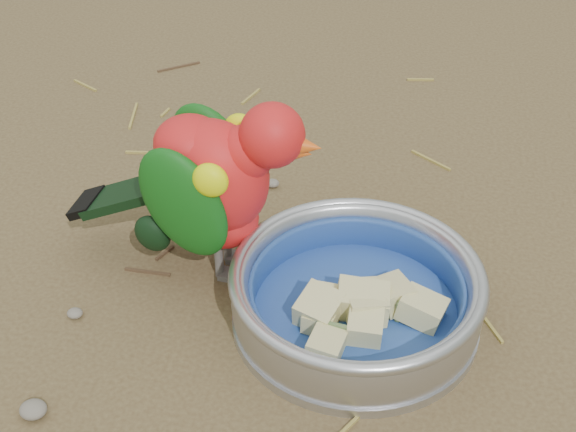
# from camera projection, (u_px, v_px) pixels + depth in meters

# --- Properties ---
(ground) EXTENTS (60.00, 60.00, 0.00)m
(ground) POSITION_uv_depth(u_px,v_px,m) (262.00, 270.00, 0.82)
(ground) COLOR brown
(food_bowl) EXTENTS (0.23, 0.23, 0.02)m
(food_bowl) POSITION_uv_depth(u_px,v_px,m) (355.00, 315.00, 0.76)
(food_bowl) COLOR #B2B2BA
(food_bowl) RESTS_ON ground
(bowl_wall) EXTENTS (0.23, 0.23, 0.04)m
(bowl_wall) POSITION_uv_depth(u_px,v_px,m) (357.00, 291.00, 0.74)
(bowl_wall) COLOR #B2B2BA
(bowl_wall) RESTS_ON food_bowl
(fruit_wedges) EXTENTS (0.14, 0.14, 0.03)m
(fruit_wedges) POSITION_uv_depth(u_px,v_px,m) (356.00, 297.00, 0.74)
(fruit_wedges) COLOR #D4CA87
(fruit_wedges) RESTS_ON food_bowl
(lory_parrot) EXTENTS (0.24, 0.13, 0.19)m
(lory_parrot) POSITION_uv_depth(u_px,v_px,m) (215.00, 192.00, 0.77)
(lory_parrot) COLOR red
(lory_parrot) RESTS_ON ground
(ground_debris) EXTENTS (0.90, 0.80, 0.01)m
(ground_debris) POSITION_uv_depth(u_px,v_px,m) (272.00, 249.00, 0.84)
(ground_debris) COLOR olive
(ground_debris) RESTS_ON ground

